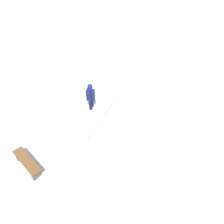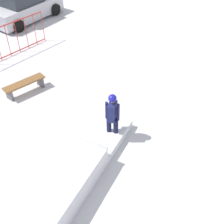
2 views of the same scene
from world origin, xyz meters
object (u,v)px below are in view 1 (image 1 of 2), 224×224
at_px(skateboard, 90,112).
at_px(park_bench, 27,162).
at_px(skate_ramp, 129,134).
at_px(skater, 91,97).

height_order(skateboard, park_bench, park_bench).
relative_size(skateboard, park_bench, 0.47).
distance_m(skate_ramp, skater, 2.64).
distance_m(skater, park_bench, 4.15).
distance_m(skate_ramp, skateboard, 2.57).
xyz_separation_m(skateboard, park_bench, (-0.23, 3.98, 0.28)).
bearing_deg(skateboard, park_bench, 58.15).
height_order(skate_ramp, skateboard, skate_ramp).
relative_size(skate_ramp, skater, 3.39).
bearing_deg(skater, skateboard, 51.10).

